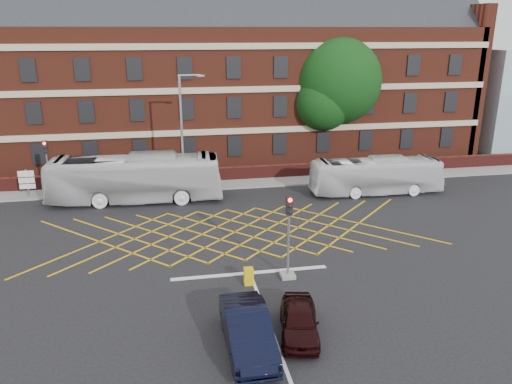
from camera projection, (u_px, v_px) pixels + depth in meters
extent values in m
plane|color=black|center=(240.00, 245.00, 28.61)|extent=(120.00, 120.00, 0.00)
cube|color=#5D2418|center=(204.00, 94.00, 47.32)|extent=(50.00, 12.00, 12.00)
cube|color=black|center=(202.00, 27.00, 45.46)|extent=(51.00, 10.61, 10.61)
cube|color=#B7A88C|center=(210.00, 90.00, 41.32)|extent=(50.00, 0.18, 0.50)
cube|color=black|center=(211.00, 108.00, 41.80)|extent=(1.20, 0.14, 1.80)
cube|color=#4E1815|center=(216.00, 175.00, 40.59)|extent=(56.00, 0.50, 1.10)
cube|color=slate|center=(217.00, 184.00, 39.81)|extent=(60.00, 3.00, 0.12)
cube|color=#CC990C|center=(235.00, 232.00, 30.47)|extent=(8.22, 8.22, 0.02)
cube|color=silver|center=(250.00, 273.00, 25.33)|extent=(8.00, 0.30, 0.02)
cube|color=silver|center=(279.00, 350.00, 19.25)|extent=(0.15, 14.00, 0.02)
imported|color=silver|center=(136.00, 178.00, 35.47)|extent=(12.42, 3.63, 3.42)
imported|color=silver|center=(376.00, 176.00, 37.29)|extent=(9.93, 2.64, 2.75)
imported|color=black|center=(248.00, 330.00, 19.13)|extent=(1.73, 4.83, 1.59)
imported|color=black|center=(299.00, 320.00, 20.07)|extent=(2.28, 4.01, 1.28)
cylinder|color=black|center=(335.00, 131.00, 45.28)|extent=(0.90, 0.90, 5.95)
sphere|color=black|center=(338.00, 81.00, 43.89)|extent=(7.62, 7.62, 7.62)
sphere|color=black|center=(324.00, 102.00, 43.42)|extent=(4.95, 4.95, 4.95)
sphere|color=black|center=(350.00, 95.00, 45.30)|extent=(4.57, 4.57, 4.57)
cube|color=slate|center=(288.00, 275.00, 24.89)|extent=(0.70, 0.70, 0.20)
cylinder|color=gray|center=(288.00, 245.00, 24.38)|extent=(0.12, 0.12, 3.50)
cube|color=black|center=(289.00, 206.00, 23.74)|extent=(0.30, 0.25, 0.95)
sphere|color=#FF0C05|center=(290.00, 200.00, 23.51)|extent=(0.20, 0.20, 0.20)
cube|color=slate|center=(52.00, 196.00, 36.65)|extent=(0.70, 0.70, 0.20)
cylinder|color=gray|center=(49.00, 175.00, 36.14)|extent=(0.12, 0.12, 3.50)
cube|color=black|center=(45.00, 147.00, 35.51)|extent=(0.30, 0.25, 0.95)
sphere|color=#FF0C05|center=(44.00, 143.00, 35.28)|extent=(0.20, 0.20, 0.20)
cube|color=slate|center=(185.00, 193.00, 37.39)|extent=(1.00, 1.00, 0.20)
cylinder|color=gray|center=(182.00, 137.00, 36.06)|extent=(0.18, 0.18, 8.75)
cylinder|color=gray|center=(189.00, 75.00, 34.83)|extent=(1.60, 0.12, 0.12)
cube|color=gray|center=(201.00, 76.00, 34.98)|extent=(0.50, 0.20, 0.12)
cylinder|color=gray|center=(28.00, 184.00, 36.20)|extent=(0.10, 0.10, 2.20)
cube|color=silver|center=(26.00, 174.00, 35.88)|extent=(1.10, 0.06, 0.45)
cube|color=silver|center=(27.00, 180.00, 36.03)|extent=(1.10, 0.06, 0.40)
cube|color=silver|center=(28.00, 186.00, 36.17)|extent=(1.10, 0.06, 0.35)
cube|color=gold|center=(249.00, 276.00, 24.10)|extent=(0.45, 0.38, 0.86)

